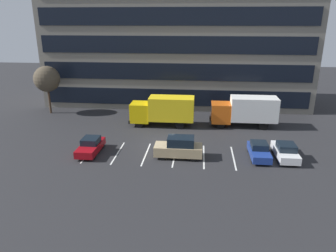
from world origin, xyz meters
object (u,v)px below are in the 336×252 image
at_px(suv_tan, 179,147).
at_px(sedan_white, 285,151).
at_px(box_truck_yellow_all, 163,110).
at_px(sedan_navy, 259,151).
at_px(sedan_maroon, 91,146).
at_px(box_truck_orange, 245,110).
at_px(bare_tree, 47,79).

relative_size(suv_tan, sedan_white, 1.05).
xyz_separation_m(box_truck_yellow_all, sedan_navy, (10.06, -8.46, -1.35)).
bearing_deg(box_truck_yellow_all, suv_tan, -74.50).
distance_m(suv_tan, sedan_navy, 7.56).
bearing_deg(sedan_navy, sedan_maroon, -178.11).
bearing_deg(suv_tan, box_truck_yellow_all, 105.50).
xyz_separation_m(suv_tan, sedan_maroon, (-8.66, 0.14, -0.27)).
height_order(box_truck_orange, sedan_white, box_truck_orange).
distance_m(sedan_maroon, sedan_white, 18.62).
bearing_deg(bare_tree, box_truck_orange, -6.84).
height_order(sedan_maroon, sedan_white, sedan_white).
relative_size(box_truck_yellow_all, sedan_navy, 1.92).
distance_m(box_truck_orange, bare_tree, 26.44).
distance_m(suv_tan, sedan_maroon, 8.67).
bearing_deg(sedan_maroon, box_truck_yellow_all, 55.74).
bearing_deg(sedan_navy, box_truck_yellow_all, 139.91).
bearing_deg(box_truck_yellow_all, box_truck_orange, 4.13).
xyz_separation_m(sedan_maroon, sedan_navy, (16.18, 0.53, -0.03)).
distance_m(box_truck_orange, sedan_white, 9.59).
distance_m(box_truck_orange, sedan_navy, 9.28).
relative_size(box_truck_orange, sedan_navy, 1.94).
height_order(box_truck_orange, sedan_navy, box_truck_orange).
height_order(box_truck_yellow_all, suv_tan, box_truck_yellow_all).
relative_size(sedan_maroon, bare_tree, 0.65).
relative_size(box_truck_orange, suv_tan, 1.76).
bearing_deg(bare_tree, suv_tan, -34.57).
height_order(suv_tan, bare_tree, bare_tree).
bearing_deg(bare_tree, sedan_navy, -25.02).
height_order(box_truck_yellow_all, bare_tree, bare_tree).
xyz_separation_m(box_truck_yellow_all, sedan_maroon, (-6.13, -9.00, -1.32)).
xyz_separation_m(box_truck_orange, sedan_maroon, (-15.94, -9.71, -1.35)).
distance_m(box_truck_yellow_all, sedan_white, 15.10).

